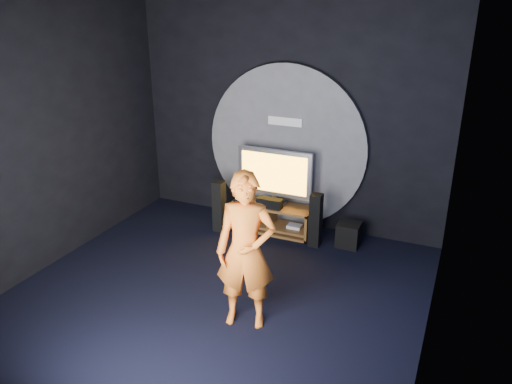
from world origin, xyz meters
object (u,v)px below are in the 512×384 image
Objects in this scene: tower_speaker_right at (316,220)px; tower_speaker_left at (219,206)px; media_console at (273,219)px; tv at (274,174)px; subwoofer at (349,234)px; player at (246,251)px.

tower_speaker_left is at bearing -176.13° from tower_speaker_right.
tv reaches higher than media_console.
media_console is 3.57× the size of subwoofer.
tv is 1.46× the size of tower_speaker_left.
tower_speaker_left is 0.45× the size of player.
media_console is at bearing 164.67° from tower_speaker_right.
media_console is 0.83m from tower_speaker_right.
player is at bearing -93.86° from tower_speaker_right.
player is at bearing -75.26° from tv.
player is at bearing -104.62° from subwoofer.
tower_speaker_right is at bearing -15.33° from media_console.
tower_speaker_left is at bearing -171.44° from subwoofer.
tv is at bearing 26.24° from tower_speaker_left.
tv is at bearing 89.27° from player.
tower_speaker_right is at bearing -156.82° from subwoofer.
tv reaches higher than subwoofer.
tower_speaker_right is at bearing -19.68° from tv.
media_console is 1.58× the size of tower_speaker_left.
media_console is 2.54m from player.
subwoofer is at bearing 23.18° from tower_speaker_right.
tower_speaker_left is 2.26× the size of subwoofer.
subwoofer is (2.03, 0.30, -0.23)m from tower_speaker_left.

